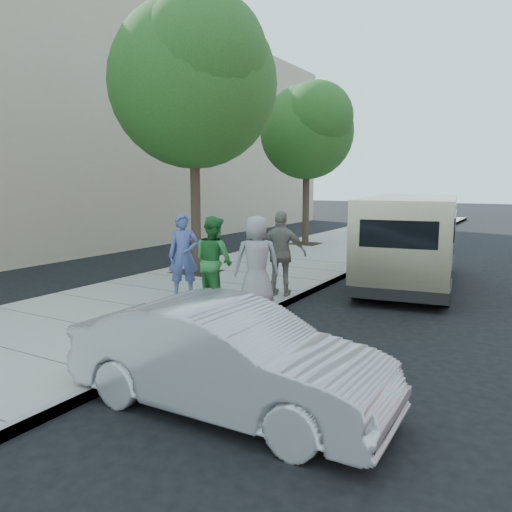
{
  "coord_description": "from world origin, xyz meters",
  "views": [
    {
      "loc": [
        6.24,
        -9.04,
        2.72
      ],
      "look_at": [
        0.83,
        0.39,
        1.1
      ],
      "focal_mm": 35.0,
      "sensor_mm": 36.0,
      "label": 1
    }
  ],
  "objects_px": {
    "van": "(411,239)",
    "person_striped_polo": "(281,254)",
    "parking_meter": "(259,244)",
    "person_officer": "(184,255)",
    "person_green_shirt": "(214,261)",
    "tree_near": "(195,77)",
    "person_gray_shirt": "(257,261)",
    "tree_far": "(308,128)",
    "sedan": "(228,358)"
  },
  "relations": [
    {
      "from": "van",
      "to": "person_striped_polo",
      "type": "height_order",
      "value": "van"
    },
    {
      "from": "parking_meter",
      "to": "person_officer",
      "type": "xyz_separation_m",
      "value": [
        -0.91,
        -1.83,
        -0.12
      ]
    },
    {
      "from": "person_green_shirt",
      "to": "person_striped_polo",
      "type": "relative_size",
      "value": 0.97
    },
    {
      "from": "tree_near",
      "to": "van",
      "type": "height_order",
      "value": "tree_near"
    },
    {
      "from": "person_green_shirt",
      "to": "person_gray_shirt",
      "type": "xyz_separation_m",
      "value": [
        0.84,
        0.34,
        0.01
      ]
    },
    {
      "from": "tree_near",
      "to": "tree_far",
      "type": "distance_m",
      "value": 7.63
    },
    {
      "from": "tree_near",
      "to": "tree_far",
      "type": "xyz_separation_m",
      "value": [
        -0.0,
        7.6,
        -0.66
      ]
    },
    {
      "from": "van",
      "to": "person_green_shirt",
      "type": "bearing_deg",
      "value": -128.73
    },
    {
      "from": "person_green_shirt",
      "to": "person_officer",
      "type": "bearing_deg",
      "value": 0.0
    },
    {
      "from": "tree_far",
      "to": "van",
      "type": "bearing_deg",
      "value": -45.9
    },
    {
      "from": "sedan",
      "to": "person_gray_shirt",
      "type": "relative_size",
      "value": 2.1
    },
    {
      "from": "parking_meter",
      "to": "van",
      "type": "relative_size",
      "value": 0.23
    },
    {
      "from": "parking_meter",
      "to": "person_striped_polo",
      "type": "distance_m",
      "value": 1.2
    },
    {
      "from": "tree_far",
      "to": "person_green_shirt",
      "type": "height_order",
      "value": "tree_far"
    },
    {
      "from": "tree_far",
      "to": "person_green_shirt",
      "type": "relative_size",
      "value": 3.46
    },
    {
      "from": "tree_far",
      "to": "sedan",
      "type": "height_order",
      "value": "tree_far"
    },
    {
      "from": "parking_meter",
      "to": "tree_far",
      "type": "bearing_deg",
      "value": 89.29
    },
    {
      "from": "tree_far",
      "to": "sedan",
      "type": "bearing_deg",
      "value": -69.33
    },
    {
      "from": "tree_far",
      "to": "parking_meter",
      "type": "distance_m",
      "value": 9.51
    },
    {
      "from": "tree_far",
      "to": "person_striped_polo",
      "type": "bearing_deg",
      "value": -69.23
    },
    {
      "from": "person_gray_shirt",
      "to": "sedan",
      "type": "bearing_deg",
      "value": 82.34
    },
    {
      "from": "tree_far",
      "to": "parking_meter",
      "type": "xyz_separation_m",
      "value": [
        2.48,
        -8.41,
        -3.67
      ]
    },
    {
      "from": "van",
      "to": "sedan",
      "type": "bearing_deg",
      "value": -98.65
    },
    {
      "from": "tree_far",
      "to": "person_gray_shirt",
      "type": "distance_m",
      "value": 11.44
    },
    {
      "from": "tree_near",
      "to": "person_striped_polo",
      "type": "bearing_deg",
      "value": -23.54
    },
    {
      "from": "person_officer",
      "to": "sedan",
      "type": "bearing_deg",
      "value": -85.25
    },
    {
      "from": "tree_far",
      "to": "van",
      "type": "distance_m",
      "value": 8.76
    },
    {
      "from": "tree_near",
      "to": "person_green_shirt",
      "type": "relative_size",
      "value": 4.01
    },
    {
      "from": "sedan",
      "to": "van",
      "type": "bearing_deg",
      "value": -1.32
    },
    {
      "from": "tree_near",
      "to": "person_green_shirt",
      "type": "xyz_separation_m",
      "value": [
        2.62,
        -2.97,
        -4.46
      ]
    },
    {
      "from": "tree_near",
      "to": "parking_meter",
      "type": "bearing_deg",
      "value": -18.12
    },
    {
      "from": "tree_far",
      "to": "person_officer",
      "type": "xyz_separation_m",
      "value": [
        1.57,
        -10.25,
        -3.8
      ]
    },
    {
      "from": "tree_near",
      "to": "tree_far",
      "type": "bearing_deg",
      "value": 90.0
    },
    {
      "from": "tree_near",
      "to": "van",
      "type": "distance_m",
      "value": 7.27
    },
    {
      "from": "tree_near",
      "to": "person_gray_shirt",
      "type": "xyz_separation_m",
      "value": [
        3.45,
        -2.63,
        -4.45
      ]
    },
    {
      "from": "parking_meter",
      "to": "person_striped_polo",
      "type": "bearing_deg",
      "value": -52.62
    },
    {
      "from": "person_green_shirt",
      "to": "parking_meter",
      "type": "bearing_deg",
      "value": -69.23
    },
    {
      "from": "sedan",
      "to": "person_green_shirt",
      "type": "height_order",
      "value": "person_green_shirt"
    },
    {
      "from": "tree_far",
      "to": "person_green_shirt",
      "type": "distance_m",
      "value": 11.53
    },
    {
      "from": "tree_near",
      "to": "van",
      "type": "relative_size",
      "value": 1.16
    },
    {
      "from": "parking_meter",
      "to": "person_gray_shirt",
      "type": "relative_size",
      "value": 0.77
    },
    {
      "from": "tree_near",
      "to": "person_green_shirt",
      "type": "distance_m",
      "value": 5.96
    },
    {
      "from": "van",
      "to": "person_officer",
      "type": "distance_m",
      "value": 6.03
    },
    {
      "from": "sedan",
      "to": "person_gray_shirt",
      "type": "xyz_separation_m",
      "value": [
        -1.94,
        4.07,
        0.44
      ]
    },
    {
      "from": "tree_far",
      "to": "person_gray_shirt",
      "type": "height_order",
      "value": "tree_far"
    },
    {
      "from": "sedan",
      "to": "person_officer",
      "type": "distance_m",
      "value": 5.59
    },
    {
      "from": "person_green_shirt",
      "to": "person_gray_shirt",
      "type": "distance_m",
      "value": 0.91
    },
    {
      "from": "person_green_shirt",
      "to": "person_striped_polo",
      "type": "xyz_separation_m",
      "value": [
        0.84,
        1.47,
        0.03
      ]
    },
    {
      "from": "tree_near",
      "to": "person_officer",
      "type": "distance_m",
      "value": 5.42
    },
    {
      "from": "person_striped_polo",
      "to": "person_green_shirt",
      "type": "bearing_deg",
      "value": 44.94
    }
  ]
}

